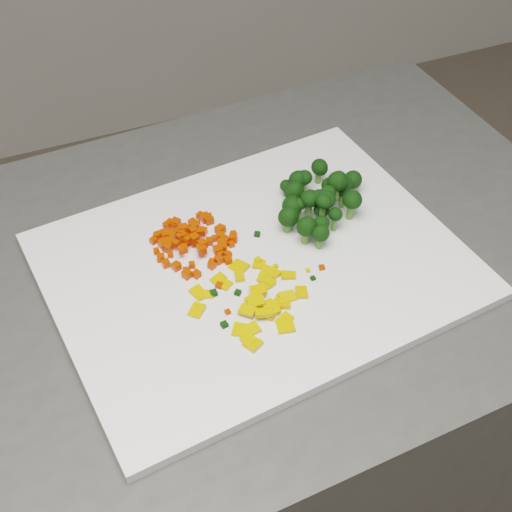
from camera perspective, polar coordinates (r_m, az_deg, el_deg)
name	(u,v)px	position (r m, az deg, el deg)	size (l,w,h in m)	color
counter_block	(251,441)	(1.25, -0.42, -14.61)	(0.90, 0.63, 0.90)	#434341
cutting_board	(256,266)	(0.86, 0.00, -0.77)	(0.48, 0.38, 0.01)	white
carrot_pile	(194,238)	(0.87, -4.98, 1.44)	(0.11, 0.11, 0.03)	red
pepper_pile	(250,298)	(0.81, -0.50, -3.34)	(0.12, 0.12, 0.02)	#E09E0B
broccoli_pile	(320,196)	(0.90, 5.12, 4.81)	(0.13, 0.13, 0.06)	black
carrot_cube_0	(220,230)	(0.89, -2.88, 2.11)	(0.01, 0.01, 0.01)	red
carrot_cube_1	(202,249)	(0.86, -4.38, 0.54)	(0.01, 0.01, 0.01)	red
carrot_cube_2	(198,231)	(0.89, -4.63, 1.98)	(0.01, 0.01, 0.01)	red
carrot_cube_3	(154,241)	(0.89, -8.20, 1.22)	(0.01, 0.01, 0.01)	red
carrot_cube_4	(209,241)	(0.88, -3.76, 1.18)	(0.01, 0.01, 0.01)	red
carrot_cube_5	(233,234)	(0.89, -1.83, 1.75)	(0.01, 0.01, 0.01)	red
carrot_cube_6	(226,240)	(0.88, -2.43, 1.33)	(0.01, 0.01, 0.01)	red
carrot_cube_7	(200,247)	(0.87, -4.49, 0.74)	(0.01, 0.01, 0.01)	red
carrot_cube_8	(219,260)	(0.86, -3.01, -0.32)	(0.01, 0.01, 0.01)	red
carrot_cube_9	(199,232)	(0.88, -4.55, 1.94)	(0.01, 0.01, 0.01)	red
carrot_cube_10	(180,237)	(0.88, -6.12, 1.55)	(0.01, 0.01, 0.01)	red
carrot_cube_11	(222,247)	(0.87, -2.70, 0.69)	(0.01, 0.01, 0.01)	red
carrot_cube_12	(170,236)	(0.89, -6.86, 1.58)	(0.01, 0.01, 0.01)	red
carrot_cube_13	(178,232)	(0.90, -6.27, 1.94)	(0.01, 0.01, 0.01)	red
carrot_cube_14	(233,238)	(0.88, -1.84, 1.45)	(0.01, 0.01, 0.01)	red
carrot_cube_15	(156,251)	(0.87, -7.97, 0.38)	(0.01, 0.01, 0.01)	red
carrot_cube_16	(193,231)	(0.88, -5.05, 2.01)	(0.01, 0.01, 0.01)	red
carrot_cube_17	(194,227)	(0.89, -4.97, 2.37)	(0.01, 0.01, 0.01)	red
carrot_cube_18	(194,243)	(0.88, -5.02, 1.04)	(0.01, 0.01, 0.01)	red
carrot_cube_19	(170,242)	(0.88, -6.89, 1.11)	(0.01, 0.01, 0.01)	red
carrot_cube_20	(176,243)	(0.87, -6.42, 1.01)	(0.01, 0.01, 0.01)	red
carrot_cube_21	(170,223)	(0.91, -6.87, 2.62)	(0.01, 0.01, 0.01)	red
carrot_cube_22	(172,236)	(0.89, -6.77, 1.61)	(0.01, 0.01, 0.01)	red
carrot_cube_23	(174,223)	(0.91, -6.55, 2.63)	(0.01, 0.01, 0.01)	red
carrot_cube_24	(194,239)	(0.87, -4.95, 1.40)	(0.01, 0.01, 0.01)	red
carrot_cube_25	(161,258)	(0.86, -7.62, -0.14)	(0.01, 0.01, 0.01)	red
carrot_cube_26	(176,223)	(0.91, -6.45, 2.65)	(0.01, 0.01, 0.01)	red
carrot_cube_27	(196,232)	(0.88, -4.81, 1.94)	(0.01, 0.01, 0.01)	red
carrot_cube_28	(197,274)	(0.84, -4.78, -1.46)	(0.01, 0.01, 0.01)	red
carrot_cube_29	(228,260)	(0.85, -2.27, -0.34)	(0.01, 0.01, 0.01)	red
carrot_cube_30	(185,239)	(0.88, -5.69, 1.34)	(0.01, 0.01, 0.01)	red
carrot_cube_31	(187,274)	(0.84, -5.55, -1.47)	(0.01, 0.01, 0.01)	red
carrot_cube_32	(196,241)	(0.88, -4.83, 1.21)	(0.01, 0.01, 0.01)	red
carrot_cube_33	(205,218)	(0.91, -4.09, 3.07)	(0.01, 0.01, 0.01)	red
carrot_cube_34	(208,217)	(0.91, -3.83, 3.10)	(0.01, 0.01, 0.01)	red
carrot_cube_35	(223,243)	(0.88, -2.67, 1.08)	(0.01, 0.01, 0.01)	red
carrot_cube_36	(166,264)	(0.86, -7.22, -0.61)	(0.01, 0.01, 0.01)	red
carrot_cube_37	(212,262)	(0.85, -3.57, -0.47)	(0.01, 0.01, 0.01)	red
carrot_cube_38	(187,230)	(0.90, -5.57, 2.09)	(0.01, 0.01, 0.01)	red
carrot_cube_39	(202,244)	(0.86, -4.31, 0.95)	(0.01, 0.01, 0.01)	red
carrot_cube_40	(193,223)	(0.91, -5.08, 2.66)	(0.01, 0.01, 0.01)	red
carrot_cube_41	(156,236)	(0.89, -7.97, 1.61)	(0.01, 0.01, 0.01)	red
carrot_cube_42	(227,254)	(0.86, -2.30, 0.15)	(0.01, 0.01, 0.01)	red
carrot_cube_43	(229,260)	(0.86, -2.21, -0.32)	(0.01, 0.01, 0.01)	red
carrot_cube_44	(192,265)	(0.85, -5.15, -0.73)	(0.01, 0.01, 0.01)	red
carrot_cube_45	(166,235)	(0.89, -7.24, 1.65)	(0.01, 0.01, 0.01)	red
carrot_cube_46	(187,240)	(0.87, -5.51, 1.31)	(0.01, 0.01, 0.01)	red
carrot_cube_47	(231,244)	(0.88, -1.99, 0.94)	(0.01, 0.01, 0.01)	red
carrot_cube_48	(184,229)	(0.88, -5.82, 2.19)	(0.01, 0.01, 0.01)	red
carrot_cube_49	(182,232)	(0.88, -5.92, 1.89)	(0.01, 0.01, 0.01)	red
carrot_cube_50	(194,237)	(0.88, -4.96, 1.49)	(0.01, 0.01, 0.01)	red
carrot_cube_51	(177,265)	(0.85, -6.36, -0.73)	(0.01, 0.01, 0.01)	red
carrot_cube_52	(218,250)	(0.87, -3.07, 0.45)	(0.01, 0.01, 0.01)	red
carrot_cube_53	(203,231)	(0.89, -4.27, 1.98)	(0.01, 0.01, 0.01)	red
carrot_cube_54	(224,244)	(0.88, -2.56, 0.98)	(0.01, 0.01, 0.01)	red
carrot_cube_55	(209,220)	(0.91, -3.79, 2.91)	(0.01, 0.01, 0.01)	red
carrot_cube_56	(192,231)	(0.89, -5.17, 1.99)	(0.01, 0.01, 0.01)	red
carrot_cube_57	(170,255)	(0.87, -6.86, 0.11)	(0.01, 0.01, 0.01)	red
carrot_cube_58	(186,271)	(0.85, -5.60, -1.24)	(0.01, 0.01, 0.01)	red
carrot_cube_59	(220,254)	(0.86, -2.89, 0.17)	(0.01, 0.01, 0.01)	red
carrot_cube_60	(221,236)	(0.88, -2.81, 1.58)	(0.01, 0.01, 0.01)	red
carrot_cube_61	(171,234)	(0.89, -6.83, 1.79)	(0.01, 0.01, 0.01)	red
carrot_cube_62	(159,234)	(0.89, -7.78, 1.72)	(0.01, 0.01, 0.01)	red
carrot_cube_63	(165,232)	(0.90, -7.33, 1.90)	(0.01, 0.01, 0.01)	red
carrot_cube_64	(175,225)	(0.90, -6.50, 2.45)	(0.01, 0.01, 0.01)	red
carrot_cube_65	(168,248)	(0.87, -7.08, 0.67)	(0.01, 0.01, 0.01)	red
carrot_cube_66	(163,243)	(0.88, -7.43, 1.01)	(0.01, 0.01, 0.01)	red
carrot_cube_67	(200,216)	(0.91, -4.47, 3.23)	(0.01, 0.01, 0.01)	red
carrot_cube_68	(214,238)	(0.88, -3.34, 1.41)	(0.01, 0.01, 0.01)	red
carrot_cube_69	(212,266)	(0.85, -3.56, -0.77)	(0.01, 0.01, 0.01)	red
carrot_cube_70	(194,236)	(0.89, -4.96, 1.60)	(0.01, 0.01, 0.01)	red
carrot_cube_71	(228,254)	(0.86, -2.24, 0.12)	(0.01, 0.01, 0.01)	red
carrot_cube_72	(196,224)	(0.90, -4.80, 2.53)	(0.01, 0.01, 0.01)	red
carrot_cube_73	(221,229)	(0.89, -2.80, 2.14)	(0.01, 0.01, 0.01)	red
carrot_cube_74	(167,226)	(0.91, -7.14, 2.43)	(0.01, 0.01, 0.01)	red
carrot_cube_75	(184,235)	(0.88, -5.78, 1.66)	(0.01, 0.01, 0.01)	red
carrot_cube_76	(176,266)	(0.85, -6.39, -0.83)	(0.01, 0.01, 0.01)	red
carrot_cube_77	(167,225)	(0.91, -7.15, 2.47)	(0.01, 0.01, 0.01)	red
carrot_cube_78	(209,220)	(0.91, -3.76, 2.93)	(0.01, 0.01, 0.01)	red
carrot_cube_79	(181,251)	(0.86, -6.00, 0.40)	(0.01, 0.01, 0.01)	red
carrot_cube_80	(184,248)	(0.87, -5.79, 0.61)	(0.01, 0.01, 0.01)	red
pepper_chunk_0	(253,329)	(0.79, -0.28, -5.84)	(0.02, 0.01, 0.00)	#E09E0B
pepper_chunk_1	(197,310)	(0.81, -4.76, -4.36)	(0.01, 0.02, 0.00)	#E09E0B
pepper_chunk_2	(268,305)	(0.81, 0.94, -3.96)	(0.01, 0.02, 0.00)	#E09E0B
pepper_chunk_3	(267,281)	(0.83, 0.90, -2.05)	(0.02, 0.01, 0.01)	#E09E0B
pepper_chunk_4	(288,275)	(0.84, 2.60, -1.55)	(0.02, 0.01, 0.01)	#E09E0B
pepper_chunk_5	(284,320)	(0.80, 2.27, -5.10)	(0.01, 0.02, 0.00)	#E09E0B
pepper_chunk_6	(207,294)	(0.82, -3.94, -3.08)	(0.01, 0.01, 0.00)	#E09E0B
pepper_chunk_7	(264,280)	(0.84, 0.64, -1.90)	(0.01, 0.01, 0.00)	#E09E0B
pepper_chunk_8	(248,340)	(0.78, -0.64, -6.75)	(0.01, 0.01, 0.01)	#E09E0B
pepper_chunk_9	(274,273)	(0.84, 1.42, -1.36)	(0.01, 0.02, 0.00)	#E09E0B
pepper_chunk_10	(253,344)	(0.77, -0.26, -7.03)	(0.02, 0.02, 0.00)	#E09E0B
pepper_chunk_11	(285,326)	(0.79, 2.38, -5.60)	(0.02, 0.02, 0.00)	#E09E0B
pepper_chunk_12	(287,297)	(0.82, 2.51, -3.28)	(0.02, 0.01, 0.01)	#E09E0B
pepper_chunk_13	(279,303)	(0.81, 1.85, -3.79)	(0.02, 0.01, 0.00)	#E09E0B
pepper_chunk_14	(283,302)	(0.81, 2.17, -3.68)	(0.02, 0.02, 0.00)	#E09E0B
pepper_chunk_15	(271,308)	(0.80, 1.24, -4.20)	(0.02, 0.01, 0.00)	#E09E0B
pepper_chunk_16	(266,286)	(0.83, 0.80, -2.39)	(0.02, 0.01, 0.00)	#E09E0B
pepper_chunk_17	(254,300)	(0.81, -0.18, -3.51)	(0.02, 0.02, 0.00)	#E09E0B
pepper_chunk_18	(239,277)	(0.84, -1.33, -1.70)	(0.01, 0.01, 0.00)	#E09E0B
pepper_chunk_19	(219,279)	(0.84, -3.02, -1.87)	(0.02, 0.01, 0.00)	#E09E0B
pepper_chunk_20	(247,308)	(0.80, -0.72, -4.20)	(0.02, 0.01, 0.01)	#E09E0B
pepper_chunk_21	(225,284)	(0.83, -2.52, -2.28)	(0.01, 0.01, 0.00)	#E09E0B
pepper_chunk_22	(258,290)	(0.82, 0.17, -2.74)	(0.02, 0.02, 0.00)	#E09E0B
pepper_chunk_23	(259,264)	(0.85, 0.23, -0.64)	(0.02, 0.01, 0.00)	#E09E0B
pepper_chunk_24	(256,301)	(0.80, -0.01, -3.62)	(0.02, 0.02, 0.00)	#E09E0B
pepper_chunk_25	(242,330)	(0.79, -1.16, -5.94)	(0.02, 0.02, 0.00)	#E09E0B
pepper_chunk_26	(301,292)	(0.82, 3.65, -2.89)	(0.02, 0.01, 0.00)	#E09E0B
pepper_chunk_27	(199,293)	(0.82, -4.61, -2.96)	(0.02, 0.01, 0.00)	#E09E0B
pepper_chunk_28	(239,267)	(0.85, -1.39, -0.86)	(0.02, 0.02, 0.00)	#E09E0B
pepper_chunk_29	(247,310)	(0.80, -0.72, -4.38)	(0.01, 0.02, 0.00)	#E09E0B
pepper_chunk_30	(268,273)	(0.84, 0.96, -1.35)	(0.02, 0.02, 0.00)	#E09E0B
pepper_chunk_31	(264,313)	(0.79, 0.64, -4.55)	(0.02, 0.01, 0.01)	#E09E0B
pepper_chunk_32	(270,312)	(0.80, 1.13, -4.51)	(0.02, 0.02, 0.00)	#E09E0B
broccoli_floret_0	(299,210)	(0.90, 3.47, 3.68)	(0.03, 0.03, 0.03)	black
broccoli_floret_1	(319,172)	(0.96, 5.03, 6.69)	(0.03, 0.03, 0.03)	black
broccoli_floret_2	(324,203)	(0.89, 5.49, 4.27)	(0.04, 0.04, 0.03)	black
broccoli_floret_3	(343,190)	(0.94, 6.94, 5.30)	(0.03, 0.03, 0.04)	black
broccoli_floret_4	(327,199)	(0.90, 5.68, 4.57)	(0.03, 0.03, 0.04)	black
broccoli_floret_5	(297,185)	(0.94, 3.29, 5.71)	(0.03, 0.03, 0.04)	black
broccoli_floret_6	(320,227)	(0.89, 5.16, 2.34)	(0.03, 0.03, 0.03)	black
broccoli_floret_7	(310,203)	(0.90, 4.35, 4.24)	(0.02, 0.02, 0.03)	black
broccoli_floret_8	(323,207)	(0.89, 5.35, 3.93)	(0.03, 0.03, 0.03)	black
broccoli_floret_9	(309,203)	(0.90, 4.26, 4.28)	(0.03, 0.03, 0.03)	black
broccoli_floret_10	(336,187)	(0.91, 6.43, 5.53)	(0.04, 0.04, 0.04)	black
broccoli_floret_11	(320,238)	(0.87, 5.13, 1.45)	(0.03, 0.03, 0.03)	black
broccoli_floret_12	(319,203)	(0.90, 5.03, 4.27)	(0.03, 0.03, 0.03)	black
broccoli_floret_13	(351,206)	(0.91, 7.60, 4.00)	(0.04, 0.04, 0.04)	black
broccoli_floret_14	(304,183)	(0.94, 3.83, 5.81)	(0.03, 0.03, 0.04)	black
broccoli_floret_15	(286,189)	(0.94, 2.40, 5.39)	(0.02, 0.02, 0.02)	black
broccoli_floret_16	(291,210)	(0.90, 2.82, 3.68)	(0.04, 0.04, 0.03)	black
broccoli_floret_17	(293,195)	(0.93, 3.00, 4.93)	(0.04, 0.04, 0.03)	black
broccoli_floret_18	(306,231)	(0.87, 3.99, 1.98)	(0.04, 0.04, 0.04)	black
broccoli_floret_19	(342,197)	(0.93, 6.93, 4.68)	(0.02, 0.02, 0.03)	black
broccoli_floret_20	(328,191)	(0.93, 5.82, 5.23)	(0.03, 0.03, 0.03)	black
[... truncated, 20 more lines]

